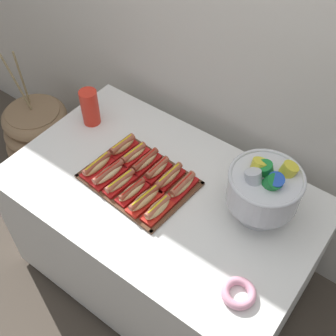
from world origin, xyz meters
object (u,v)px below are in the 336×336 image
at_px(buffet_table, 162,234).
at_px(hot_dog_4, 145,199).
at_px(hot_dog_6, 122,146).
at_px(hot_dog_8, 145,162).
at_px(hot_dog_5, 158,209).
at_px(cup_stack, 90,107).
at_px(hot_dog_7, 134,154).
at_px(hot_dog_10, 170,178).
at_px(serving_tray, 139,180).
at_px(hot_dog_2, 120,182).
at_px(hot_dog_11, 182,186).
at_px(hot_dog_1, 108,174).
at_px(punch_bowl, 264,187).
at_px(floor_vase, 42,143).
at_px(donut, 239,293).
at_px(hot_dog_3, 132,191).
at_px(hot_dog_0, 97,166).
at_px(hot_dog_9, 157,169).

bearing_deg(buffet_table, hot_dog_4, -94.32).
relative_size(hot_dog_6, hot_dog_8, 0.93).
relative_size(hot_dog_5, hot_dog_8, 0.92).
bearing_deg(cup_stack, hot_dog_8, -10.92).
distance_m(hot_dog_7, hot_dog_10, 0.23).
distance_m(serving_tray, hot_dog_6, 0.21).
bearing_deg(hot_dog_8, hot_dog_5, -40.59).
distance_m(hot_dog_2, hot_dog_10, 0.22).
height_order(serving_tray, hot_dog_11, hot_dog_11).
distance_m(hot_dog_1, punch_bowl, 0.70).
bearing_deg(hot_dog_11, hot_dog_8, 175.67).
height_order(floor_vase, hot_dog_5, floor_vase).
xyz_separation_m(floor_vase, hot_dog_1, (0.90, -0.26, 0.54)).
bearing_deg(hot_dog_6, hot_dog_5, -28.08).
height_order(hot_dog_1, cup_stack, cup_stack).
bearing_deg(floor_vase, hot_dog_8, -5.89).
xyz_separation_m(hot_dog_5, hot_dog_7, (-0.29, 0.19, -0.00)).
height_order(hot_dog_5, hot_dog_11, hot_dog_11).
bearing_deg(donut, hot_dog_3, 168.45).
bearing_deg(hot_dog_6, hot_dog_4, -33.14).
distance_m(hot_dog_3, hot_dog_10, 0.18).
distance_m(hot_dog_0, hot_dog_11, 0.41).
height_order(floor_vase, hot_dog_0, floor_vase).
distance_m(floor_vase, donut, 1.79).
xyz_separation_m(hot_dog_0, hot_dog_7, (0.09, 0.16, -0.00)).
height_order(hot_dog_7, hot_dog_10, hot_dog_10).
height_order(hot_dog_0, punch_bowl, punch_bowl).
relative_size(hot_dog_4, hot_dog_5, 1.16).
bearing_deg(hot_dog_0, punch_bowl, 18.25).
xyz_separation_m(buffet_table, punch_bowl, (0.41, 0.15, 0.53)).
distance_m(floor_vase, hot_dog_7, 1.06).
xyz_separation_m(hot_dog_1, hot_dog_6, (-0.06, 0.17, 0.00)).
xyz_separation_m(punch_bowl, donut, (0.13, -0.38, -0.15)).
xyz_separation_m(serving_tray, hot_dog_6, (-0.18, 0.10, 0.03)).
bearing_deg(floor_vase, hot_dog_2, -15.33).
bearing_deg(hot_dog_8, hot_dog_2, -94.33).
relative_size(hot_dog_8, punch_bowl, 0.57).
bearing_deg(buffet_table, hot_dog_8, 154.75).
distance_m(hot_dog_7, hot_dog_11, 0.30).
distance_m(floor_vase, hot_dog_0, 1.02).
height_order(hot_dog_4, hot_dog_8, hot_dog_4).
bearing_deg(donut, buffet_table, 156.90).
distance_m(buffet_table, hot_dog_7, 0.46).
height_order(hot_dog_4, hot_dog_5, same).
bearing_deg(hot_dog_3, buffet_table, 50.82).
height_order(hot_dog_3, hot_dog_9, hot_dog_9).
relative_size(hot_dog_0, hot_dog_5, 1.09).
height_order(hot_dog_4, cup_stack, cup_stack).
xyz_separation_m(hot_dog_5, hot_dog_9, (-0.14, 0.18, 0.00)).
distance_m(buffet_table, hot_dog_5, 0.42).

